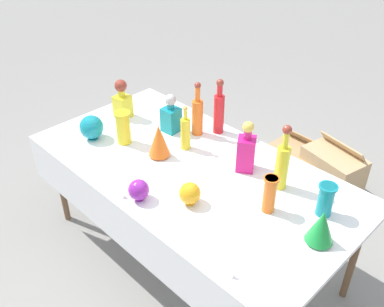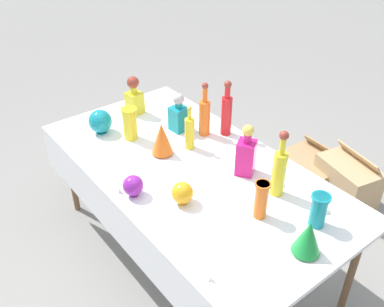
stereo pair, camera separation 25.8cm
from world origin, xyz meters
name	(u,v)px [view 1 (the left image)]	position (x,y,z in m)	size (l,w,h in m)	color
ground_plane	(192,253)	(0.00, 0.00, 0.00)	(40.00, 40.00, 0.00)	gray
display_table	(188,176)	(0.00, -0.04, 0.71)	(2.09, 1.09, 0.76)	white
tall_bottle_0	(197,114)	(-0.26, 0.31, 0.91)	(0.08, 0.08, 0.39)	orange
tall_bottle_1	(282,163)	(0.49, 0.22, 0.92)	(0.08, 0.08, 0.41)	yellow
tall_bottle_2	(219,110)	(-0.17, 0.43, 0.93)	(0.07, 0.07, 0.40)	red
tall_bottle_3	(186,132)	(-0.18, 0.12, 0.88)	(0.06, 0.06, 0.31)	yellow
square_decanter_0	(171,116)	(-0.41, 0.20, 0.88)	(0.12, 0.12, 0.28)	teal
square_decanter_1	(122,100)	(-0.81, 0.09, 0.89)	(0.12, 0.12, 0.29)	yellow
square_decanter_2	(246,150)	(0.24, 0.22, 0.90)	(0.15, 0.15, 0.33)	#C61972
slender_vase_0	(270,193)	(0.57, 0.01, 0.88)	(0.08, 0.08, 0.22)	orange
slender_vase_1	(326,199)	(0.79, 0.20, 0.86)	(0.10, 0.10, 0.19)	teal
slender_vase_2	(123,127)	(-0.52, -0.12, 0.88)	(0.11, 0.11, 0.23)	yellow
fluted_vase_0	(159,140)	(-0.23, -0.06, 0.88)	(0.14, 0.14, 0.22)	orange
fluted_vase_1	(321,227)	(0.89, 0.00, 0.86)	(0.14, 0.14, 0.19)	#198C38
round_bowl_0	(190,193)	(0.23, -0.25, 0.83)	(0.12, 0.12, 0.13)	orange
round_bowl_1	(139,190)	(0.01, -0.42, 0.83)	(0.12, 0.12, 0.13)	purple
round_bowl_2	(92,127)	(-0.71, -0.24, 0.85)	(0.16, 0.16, 0.17)	teal
price_tag_left	(121,193)	(-0.08, -0.48, 0.78)	(0.06, 0.01, 0.03)	white
price_tag_center	(229,272)	(0.71, -0.47, 0.78)	(0.05, 0.01, 0.04)	white
cardboard_box_behind_left	(298,162)	(-0.01, 1.33, 0.13)	(0.51, 0.43, 0.35)	tan
cardboard_box_behind_right	(332,173)	(0.32, 1.32, 0.19)	(0.53, 0.39, 0.46)	tan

